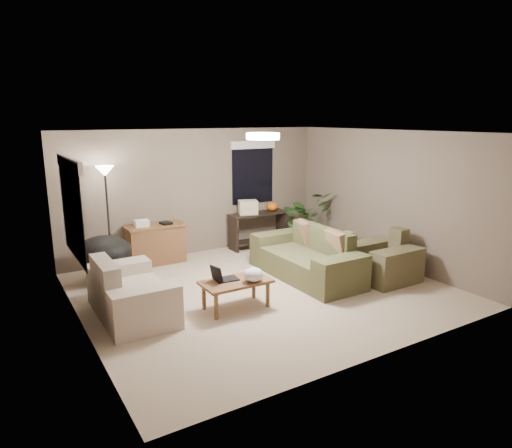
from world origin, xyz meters
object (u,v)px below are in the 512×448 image
main_sofa (307,260)px  cat_scratching_post (347,246)px  loveseat (129,295)px  houseplant (305,224)px  papasan_chair (104,256)px  floor_lamp (106,184)px  console_table (258,227)px  desk (156,244)px  armchair (383,262)px  coffee_table (236,285)px

main_sofa → cat_scratching_post: main_sofa is taller
loveseat → houseplant: 4.58m
papasan_chair → floor_lamp: bearing=64.8°
console_table → papasan_chair: size_ratio=1.28×
papasan_chair → cat_scratching_post: (4.50, -0.98, -0.25)m
floor_lamp → cat_scratching_post: (4.28, -1.45, -1.38)m
cat_scratching_post → houseplant: bearing=102.7°
main_sofa → desk: main_sofa is taller
loveseat → cat_scratching_post: bearing=6.8°
armchair → houseplant: size_ratio=0.83×
desk → floor_lamp: (-0.86, -0.10, 1.22)m
armchair → console_table: (-0.80, 2.80, 0.14)m
main_sofa → coffee_table: bearing=-162.4°
coffee_table → floor_lamp: (-1.15, 2.53, 1.24)m
loveseat → armchair: size_ratio=1.60×
console_table → houseplant: (0.93, -0.42, 0.03)m
main_sofa → papasan_chair: main_sofa is taller
coffee_table → console_table: bearing=52.9°
desk → cat_scratching_post: bearing=-24.4°
papasan_chair → cat_scratching_post: bearing=-12.3°
desk → main_sofa: bearing=-46.2°
armchair → coffee_table: size_ratio=1.00×
main_sofa → desk: (-2.00, 2.09, 0.08)m
coffee_table → console_table: console_table is taller
coffee_table → floor_lamp: bearing=114.5°
armchair → floor_lamp: (-3.90, 2.75, 1.30)m
coffee_table → desk: 2.65m
coffee_table → papasan_chair: 2.48m
console_table → houseplant: houseplant is taller
main_sofa → armchair: (1.04, -0.76, 0.00)m
desk → papasan_chair: size_ratio=1.09×
houseplant → cat_scratching_post: bearing=-77.3°
loveseat → console_table: bearing=31.3°
houseplant → main_sofa: bearing=-125.9°
floor_lamp → cat_scratching_post: 4.72m
papasan_chair → floor_lamp: floor_lamp is taller
papasan_chair → main_sofa: bearing=-26.2°
desk → houseplant: (3.17, -0.47, 0.09)m
loveseat → coffee_table: size_ratio=1.60×
main_sofa → desk: size_ratio=2.00×
loveseat → cat_scratching_post: size_ratio=3.20×
coffee_table → houseplant: (2.88, 2.16, 0.11)m
houseplant → console_table: bearing=155.6°
desk → loveseat: bearing=-118.0°
main_sofa → loveseat: same height
console_table → floor_lamp: (-3.11, -0.05, 1.16)m
desk → console_table: size_ratio=0.85×
main_sofa → armchair: bearing=-36.4°
armchair → console_table: bearing=105.9°
coffee_table → desk: bearing=96.2°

